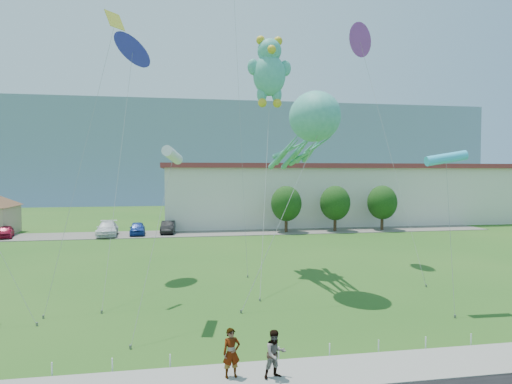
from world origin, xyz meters
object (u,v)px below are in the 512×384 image
pedestrian_left (231,353)px  parked_car_blue (137,228)px  warehouse (377,193)px  teddy_bear_kite (269,70)px  parked_car_white (107,229)px  pedestrian_right (275,354)px  octopus_kite (309,129)px  parked_car_red (5,232)px  parked_car_black (168,227)px

pedestrian_left → parked_car_blue: pedestrian_left is taller
warehouse → teddy_bear_kite: size_ratio=3.67×
pedestrian_left → teddy_bear_kite: (4.79, 16.77, 13.34)m
parked_car_white → parked_car_blue: size_ratio=1.30×
warehouse → parked_car_blue: warehouse is taller
pedestrian_left → pedestrian_right: 1.48m
teddy_bear_kite → pedestrian_right: bearing=-101.1°
pedestrian_right → parked_car_white: (-10.69, 37.36, -0.08)m
octopus_kite → warehouse: bearing=59.4°
pedestrian_right → parked_car_blue: 38.42m
parked_car_red → parked_car_black: bearing=-10.2°
parked_car_blue → parked_car_black: (3.36, 0.68, -0.00)m
warehouse → pedestrian_right: size_ratio=37.65×
pedestrian_right → teddy_bear_kite: size_ratio=0.10×
pedestrian_right → octopus_kite: 15.42m
pedestrian_right → octopus_kite: (4.71, 11.82, 8.71)m
parked_car_red → parked_car_blue: bearing=-12.5°
pedestrian_left → parked_car_white: bearing=96.5°
octopus_kite → parked_car_blue: bearing=115.3°
pedestrian_right → parked_car_red: pedestrian_right is taller
pedestrian_left → parked_car_black: bearing=86.5°
warehouse → octopus_kite: (-20.78, -35.11, 5.50)m
parked_car_white → teddy_bear_kite: 28.09m
parked_car_red → teddy_bear_kite: size_ratio=0.23×
parked_car_white → parked_car_blue: bearing=2.0°
parked_car_black → parked_car_blue: bearing=-164.6°
teddy_bear_kite → parked_car_black: bearing=109.3°
warehouse → octopus_kite: bearing=-120.6°
parked_car_red → octopus_kite: (25.95, -25.86, 8.92)m
parked_car_white → teddy_bear_kite: (14.03, -20.28, 13.44)m
parked_car_white → parked_car_blue: 3.22m
pedestrian_left → teddy_bear_kite: teddy_bear_kite is taller
parked_car_blue → parked_car_black: 3.43m
parked_car_blue → parked_car_black: size_ratio=0.97×
pedestrian_left → parked_car_blue: 37.86m
pedestrian_left → pedestrian_right: (1.45, -0.30, -0.02)m
parked_car_blue → teddy_bear_kite: (10.83, -20.60, 13.51)m
warehouse → parked_car_blue: 34.42m
parked_car_red → teddy_bear_kite: (24.57, -20.60, 13.56)m
pedestrian_right → parked_car_blue: pedestrian_right is taller
pedestrian_left → pedestrian_right: size_ratio=1.03×
parked_car_white → octopus_kite: octopus_kite is taller
pedestrian_left → teddy_bear_kite: size_ratio=0.10×
warehouse → parked_car_blue: (-32.98, -9.25, -3.37)m
pedestrian_left → parked_car_black: (-2.69, 38.06, -0.18)m
pedestrian_right → octopus_kite: size_ratio=0.14×
octopus_kite → teddy_bear_kite: size_ratio=0.71×
parked_car_red → parked_car_black: (17.10, 0.69, 0.05)m
pedestrian_right → parked_car_black: size_ratio=0.38×
parked_car_black → teddy_bear_kite: size_ratio=0.25×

